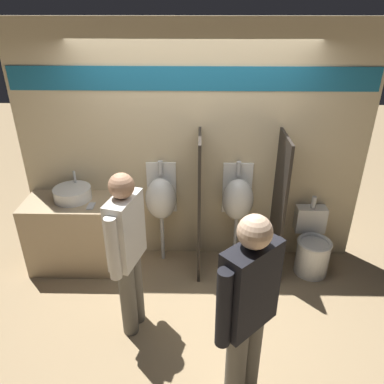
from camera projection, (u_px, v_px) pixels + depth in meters
The scene contains 12 objects.
ground_plane at pixel (192, 281), 4.23m from camera, with size 16.00×16.00×0.00m, color #997F5B.
display_wall at pixel (193, 149), 4.13m from camera, with size 3.83×0.07×2.70m.
sink_counter at pixel (73, 234), 4.32m from camera, with size 0.97×0.55×0.86m.
sink_basin at pixel (73, 193), 4.14m from camera, with size 0.41×0.41×0.27m.
cell_phone at pixel (91, 206), 4.01m from camera, with size 0.07×0.14×0.01m.
divider_near_counter at pixel (199, 206), 4.10m from camera, with size 0.03×0.58×1.63m.
divider_mid at pixel (279, 207), 4.08m from camera, with size 0.03×0.58×1.63m.
urinal_near_counter at pixel (161, 198), 4.24m from camera, with size 0.35×0.29×1.25m.
urinal_far at pixel (238, 199), 4.22m from camera, with size 0.35×0.29×1.25m.
toilet at pixel (312, 248), 4.30m from camera, with size 0.39×0.55×0.85m.
person_in_vest at pixel (248, 311), 2.57m from camera, with size 0.46×0.44×1.69m.
person_with_lanyard at pixel (128, 250), 3.26m from camera, with size 0.28×0.55×1.62m.
Camera 1 is at (0.07, -3.29, 2.84)m, focal length 35.00 mm.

